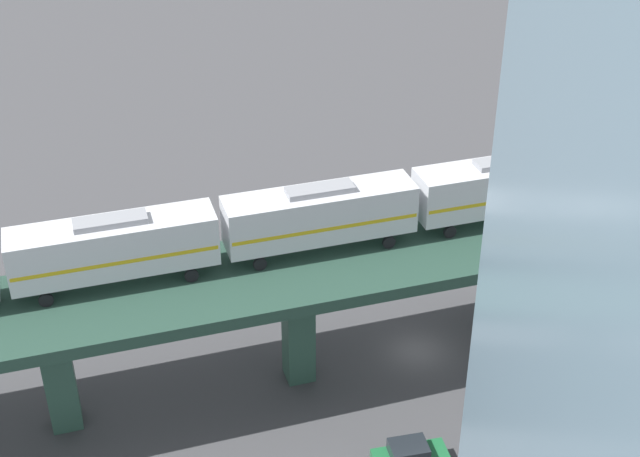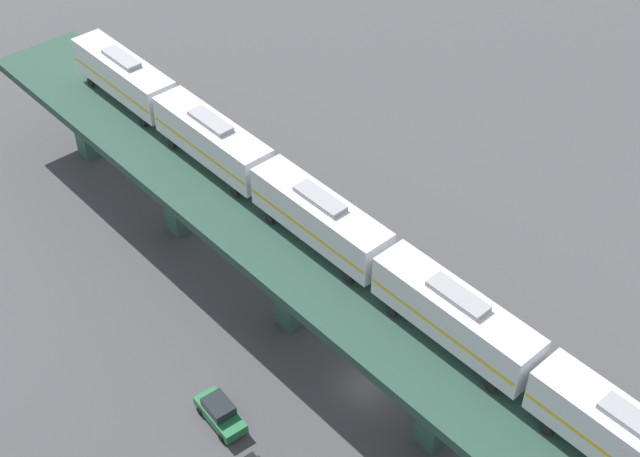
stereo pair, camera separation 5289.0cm
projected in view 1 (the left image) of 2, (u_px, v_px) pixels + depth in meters
ground_plane at (417, 351)px, 61.45m from camera, size 400.00×400.00×0.00m
elevated_viaduct at (421, 261)px, 57.51m from camera, size 26.95×91.78×8.80m
subway_train at (320, 214)px, 55.05m from camera, size 15.44×61.66×4.45m
street_car_green at (410, 456)px, 51.73m from camera, size 2.36×4.58×1.89m
street_car_black at (518, 451)px, 52.12m from camera, size 2.37×4.59×1.89m
delivery_truck at (551, 262)px, 67.85m from camera, size 3.33×7.46×3.20m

